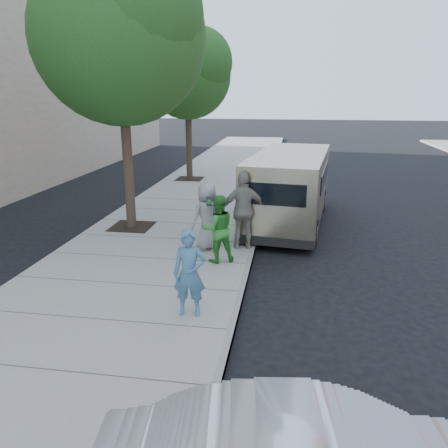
{
  "coord_description": "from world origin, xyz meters",
  "views": [
    {
      "loc": [
        2.33,
        -9.48,
        3.99
      ],
      "look_at": [
        0.86,
        -0.02,
        1.1
      ],
      "focal_mm": 35.0,
      "sensor_mm": 36.0,
      "label": 1
    }
  ],
  "objects": [
    {
      "name": "sidewalk",
      "position": [
        -1.0,
        0.0,
        0.07
      ],
      "size": [
        5.0,
        60.0,
        0.15
      ],
      "primitive_type": "cube",
      "color": "gray",
      "rests_on": "ground"
    },
    {
      "name": "parking_meter",
      "position": [
        0.5,
        0.57,
        1.2
      ],
      "size": [
        0.31,
        0.16,
        1.45
      ],
      "rotation": [
        0.0,
        0.0,
        0.19
      ],
      "color": "gray",
      "rests_on": "sidewalk"
    },
    {
      "name": "person_gray_shirt",
      "position": [
        0.3,
        0.89,
        1.01
      ],
      "size": [
        0.98,
        0.97,
        1.71
      ],
      "primitive_type": "imported",
      "rotation": [
        0.0,
        0.0,
        3.89
      ],
      "color": "gray",
      "rests_on": "sidewalk"
    },
    {
      "name": "curb_face",
      "position": [
        1.44,
        0.0,
        0.07
      ],
      "size": [
        0.12,
        60.0,
        0.16
      ],
      "primitive_type": "cube",
      "color": "gray",
      "rests_on": "ground"
    },
    {
      "name": "tree_far",
      "position": [
        -2.25,
        10.0,
        4.88
      ],
      "size": [
        3.92,
        3.8,
        6.49
      ],
      "color": "black",
      "rests_on": "sidewalk"
    },
    {
      "name": "person_officer",
      "position": [
        0.64,
        -2.56,
        0.94
      ],
      "size": [
        0.6,
        0.42,
        1.58
      ],
      "primitive_type": "imported",
      "rotation": [
        0.0,
        0.0,
        0.08
      ],
      "color": "teal",
      "rests_on": "sidewalk"
    },
    {
      "name": "person_green_shirt",
      "position": [
        0.71,
        0.06,
        0.95
      ],
      "size": [
        0.96,
        0.87,
        1.61
      ],
      "primitive_type": "imported",
      "rotation": [
        0.0,
        0.0,
        3.55
      ],
      "color": "#308E2E",
      "rests_on": "sidewalk"
    },
    {
      "name": "van",
      "position": [
        2.31,
        3.93,
        1.18
      ],
      "size": [
        2.67,
        6.2,
        2.23
      ],
      "rotation": [
        0.0,
        0.0,
        -0.12
      ],
      "color": "#BCAF87",
      "rests_on": "ground"
    },
    {
      "name": "person_striped_polo",
      "position": [
        1.2,
        1.07,
        1.14
      ],
      "size": [
        1.24,
        0.74,
        1.97
      ],
      "primitive_type": "imported",
      "rotation": [
        0.0,
        0.0,
        3.38
      ],
      "color": "gray",
      "rests_on": "sidewalk"
    },
    {
      "name": "ground",
      "position": [
        0.0,
        0.0,
        0.0
      ],
      "size": [
        120.0,
        120.0,
        0.0
      ],
      "primitive_type": "plane",
      "color": "black",
      "rests_on": "ground"
    },
    {
      "name": "tree_near",
      "position": [
        -2.25,
        2.4,
        5.55
      ],
      "size": [
        4.62,
        4.6,
        7.53
      ],
      "color": "black",
      "rests_on": "sidewalk"
    }
  ]
}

